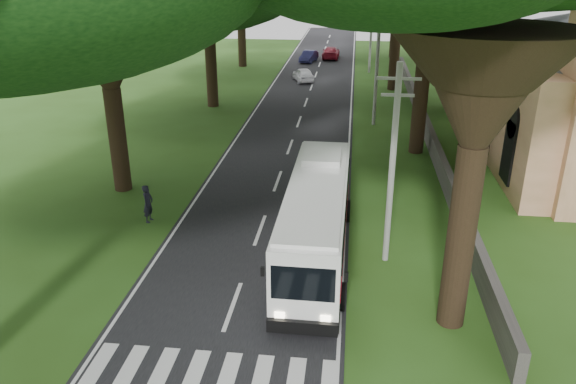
{
  "coord_description": "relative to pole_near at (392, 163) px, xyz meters",
  "views": [
    {
      "loc": [
        3.88,
        -14.35,
        11.46
      ],
      "look_at": [
        1.34,
        7.41,
        2.2
      ],
      "focal_mm": 35.0,
      "sensor_mm": 36.0,
      "label": 1
    }
  ],
  "objects": [
    {
      "name": "ground",
      "position": [
        -5.5,
        -6.0,
        -4.18
      ],
      "size": [
        140.0,
        140.0,
        0.0
      ],
      "primitive_type": "plane",
      "color": "#2B4D16",
      "rests_on": "ground"
    },
    {
      "name": "road",
      "position": [
        -5.5,
        19.0,
        -4.17
      ],
      "size": [
        8.0,
        120.0,
        0.04
      ],
      "primitive_type": "cube",
      "color": "black",
      "rests_on": "ground"
    },
    {
      "name": "property_wall",
      "position": [
        3.5,
        18.0,
        -3.58
      ],
      "size": [
        0.35,
        50.0,
        1.2
      ],
      "primitive_type": "cube",
      "color": "#383533",
      "rests_on": "ground"
    },
    {
      "name": "pole_near",
      "position": [
        0.0,
        0.0,
        0.0
      ],
      "size": [
        1.6,
        0.24,
        8.0
      ],
      "color": "gray",
      "rests_on": "ground"
    },
    {
      "name": "pole_mid",
      "position": [
        0.0,
        20.0,
        0.0
      ],
      "size": [
        1.6,
        0.24,
        8.0
      ],
      "color": "gray",
      "rests_on": "ground"
    },
    {
      "name": "pole_far",
      "position": [
        0.0,
        40.0,
        0.0
      ],
      "size": [
        1.6,
        0.24,
        8.0
      ],
      "color": "gray",
      "rests_on": "ground"
    },
    {
      "name": "coach_bus",
      "position": [
        -2.83,
        0.05,
        -2.43
      ],
      "size": [
        2.69,
        11.08,
        3.26
      ],
      "rotation": [
        0.0,
        0.0,
        -0.01
      ],
      "color": "white",
      "rests_on": "ground"
    },
    {
      "name": "distant_car_a",
      "position": [
        -6.51,
        34.52,
        -3.48
      ],
      "size": [
        2.71,
        4.2,
        1.33
      ],
      "primitive_type": "imported",
      "rotation": [
        0.0,
        0.0,
        3.46
      ],
      "color": "silver",
      "rests_on": "road"
    },
    {
      "name": "distant_car_b",
      "position": [
        -6.86,
        45.47,
        -3.52
      ],
      "size": [
        2.07,
        4.01,
        1.26
      ],
      "primitive_type": "imported",
      "rotation": [
        0.0,
        0.0,
        -0.2
      ],
      "color": "navy",
      "rests_on": "road"
    },
    {
      "name": "distant_car_c",
      "position": [
        -4.43,
        48.09,
        -3.46
      ],
      "size": [
        2.0,
        4.78,
        1.38
      ],
      "primitive_type": "imported",
      "rotation": [
        0.0,
        0.0,
        3.13
      ],
      "color": "maroon",
      "rests_on": "road"
    },
    {
      "name": "pedestrian",
      "position": [
        -10.78,
        2.35,
        -3.28
      ],
      "size": [
        0.49,
        0.7,
        1.8
      ],
      "primitive_type": "imported",
      "rotation": [
        0.0,
        0.0,
        1.47
      ],
      "color": "black",
      "rests_on": "ground"
    }
  ]
}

